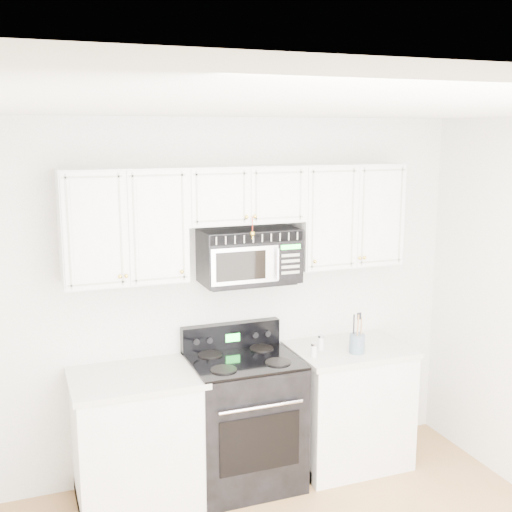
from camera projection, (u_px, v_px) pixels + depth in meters
name	position (u px, v px, depth m)	size (l,w,h in m)	color
room	(350.00, 382.00, 3.12)	(3.51, 3.51, 2.61)	#A0704E
base_cabinet_left	(138.00, 444.00, 4.33)	(0.86, 0.65, 0.92)	white
base_cabinet_right	(348.00, 409.00, 4.88)	(0.86, 0.65, 0.92)	white
range	(244.00, 419.00, 4.57)	(0.75, 0.68, 1.12)	black
upper_cabinets	(242.00, 214.00, 4.45)	(2.44, 0.37, 0.75)	white
microwave	(249.00, 256.00, 4.51)	(0.69, 0.39, 0.38)	black
utensil_crock	(357.00, 343.00, 4.64)	(0.11, 0.11, 0.30)	slate
shaker_salt	(314.00, 350.00, 4.55)	(0.04, 0.04, 0.10)	silver
shaker_pepper	(321.00, 342.00, 4.71)	(0.05, 0.05, 0.11)	silver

